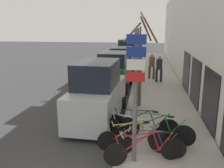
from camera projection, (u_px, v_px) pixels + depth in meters
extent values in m
plane|color=#333335|center=(116.00, 89.00, 15.75)|extent=(80.00, 80.00, 0.00)
cube|color=#ADA89E|center=(156.00, 79.00, 18.09)|extent=(3.20, 32.00, 0.15)
cube|color=silver|center=(183.00, 35.00, 17.12)|extent=(0.20, 32.00, 6.50)
cube|color=black|center=(210.00, 99.00, 9.31)|extent=(0.03, 2.21, 2.21)
cube|color=black|center=(195.00, 82.00, 12.07)|extent=(0.03, 2.21, 2.21)
cube|color=black|center=(186.00, 71.00, 14.83)|extent=(0.03, 2.21, 2.21)
cylinder|color=#595B60|center=(135.00, 99.00, 6.76)|extent=(0.12, 0.12, 3.74)
cube|color=navy|center=(137.00, 39.00, 6.32)|extent=(0.52, 0.02, 0.25)
cube|color=navy|center=(136.00, 52.00, 6.39)|extent=(0.51, 0.02, 0.26)
cube|color=white|center=(136.00, 65.00, 6.47)|extent=(0.49, 0.02, 0.28)
cube|color=red|center=(136.00, 77.00, 6.55)|extent=(0.48, 0.02, 0.25)
cylinder|color=black|center=(116.00, 155.00, 6.86)|extent=(0.65, 0.25, 0.68)
cylinder|color=black|center=(172.00, 149.00, 7.17)|extent=(0.65, 0.25, 0.68)
cylinder|color=red|center=(138.00, 142.00, 6.90)|extent=(0.90, 0.34, 0.56)
cylinder|color=red|center=(141.00, 134.00, 6.86)|extent=(1.04, 0.38, 0.09)
cylinder|color=red|center=(156.00, 141.00, 7.01)|extent=(0.20, 0.10, 0.49)
cylinder|color=red|center=(163.00, 149.00, 7.11)|extent=(0.56, 0.22, 0.08)
cylinder|color=red|center=(166.00, 141.00, 7.07)|extent=(0.42, 0.17, 0.54)
cylinder|color=red|center=(119.00, 145.00, 6.81)|extent=(0.20, 0.09, 0.58)
cube|color=black|center=(159.00, 133.00, 6.97)|extent=(0.22, 0.14, 0.04)
cylinder|color=#99999E|center=(122.00, 135.00, 6.76)|extent=(0.16, 0.42, 0.02)
cylinder|color=black|center=(124.00, 144.00, 7.54)|extent=(0.61, 0.07, 0.60)
cylinder|color=black|center=(176.00, 149.00, 7.27)|extent=(0.61, 0.07, 0.60)
cylinder|color=#1E4799|center=(143.00, 137.00, 7.37)|extent=(0.86, 0.08, 0.50)
cylinder|color=#1E4799|center=(146.00, 131.00, 7.31)|extent=(1.00, 0.09, 0.08)
cylinder|color=#1E4799|center=(160.00, 139.00, 7.29)|extent=(0.19, 0.05, 0.44)
cylinder|color=#1E4799|center=(167.00, 147.00, 7.31)|extent=(0.54, 0.06, 0.07)
cylinder|color=#1E4799|center=(170.00, 141.00, 7.25)|extent=(0.41, 0.05, 0.49)
cylinder|color=#1E4799|center=(127.00, 136.00, 7.47)|extent=(0.19, 0.04, 0.52)
cube|color=black|center=(163.00, 132.00, 7.22)|extent=(0.20, 0.09, 0.04)
cylinder|color=#99999E|center=(129.00, 129.00, 7.40)|extent=(0.05, 0.44, 0.02)
cylinder|color=black|center=(108.00, 141.00, 7.69)|extent=(0.64, 0.22, 0.66)
cylinder|color=black|center=(157.00, 137.00, 7.93)|extent=(0.64, 0.22, 0.66)
cylinder|color=orange|center=(127.00, 131.00, 7.71)|extent=(0.87, 0.29, 0.54)
cylinder|color=orange|center=(129.00, 123.00, 7.67)|extent=(1.00, 0.33, 0.09)
cylinder|color=orange|center=(143.00, 130.00, 7.79)|extent=(0.20, 0.09, 0.47)
cylinder|color=orange|center=(149.00, 137.00, 7.88)|extent=(0.55, 0.19, 0.08)
cylinder|color=orange|center=(152.00, 130.00, 7.84)|extent=(0.41, 0.15, 0.53)
cylinder|color=orange|center=(110.00, 132.00, 7.63)|extent=(0.19, 0.09, 0.57)
cube|color=black|center=(146.00, 123.00, 7.75)|extent=(0.21, 0.13, 0.04)
cylinder|color=#99999E|center=(113.00, 124.00, 7.58)|extent=(0.15, 0.43, 0.02)
cylinder|color=black|center=(113.00, 128.00, 8.63)|extent=(0.61, 0.38, 0.69)
cylinder|color=black|center=(158.00, 142.00, 7.59)|extent=(0.61, 0.38, 0.69)
cylinder|color=#B7B7BC|center=(129.00, 124.00, 8.17)|extent=(0.86, 0.53, 0.57)
cylinder|color=#B7B7BC|center=(131.00, 117.00, 8.06)|extent=(0.99, 0.61, 0.09)
cylinder|color=#B7B7BC|center=(144.00, 129.00, 7.83)|extent=(0.20, 0.14, 0.50)
cylinder|color=#B7B7BC|center=(149.00, 138.00, 7.77)|extent=(0.54, 0.34, 0.08)
cylinder|color=#B7B7BC|center=(152.00, 132.00, 7.66)|extent=(0.41, 0.26, 0.55)
cylinder|color=#B7B7BC|center=(115.00, 120.00, 8.51)|extent=(0.19, 0.13, 0.60)
cube|color=black|center=(146.00, 122.00, 7.72)|extent=(0.21, 0.17, 0.04)
cylinder|color=#99999E|center=(117.00, 113.00, 8.39)|extent=(0.24, 0.39, 0.02)
cylinder|color=black|center=(130.00, 127.00, 8.69)|extent=(0.70, 0.23, 0.71)
cylinder|color=black|center=(184.00, 136.00, 7.98)|extent=(0.70, 0.23, 0.71)
cylinder|color=#197233|center=(150.00, 121.00, 8.35)|extent=(1.00, 0.31, 0.59)
cylinder|color=#197233|center=(153.00, 114.00, 8.26)|extent=(1.17, 0.36, 0.09)
cylinder|color=#197233|center=(168.00, 124.00, 8.12)|extent=(0.22, 0.09, 0.51)
cylinder|color=#197233|center=(174.00, 133.00, 8.10)|extent=(0.63, 0.20, 0.08)
cylinder|color=#197233|center=(178.00, 127.00, 8.01)|extent=(0.47, 0.16, 0.57)
cylinder|color=#197233|center=(133.00, 119.00, 8.59)|extent=(0.22, 0.09, 0.62)
cube|color=black|center=(171.00, 117.00, 8.03)|extent=(0.21, 0.13, 0.04)
cylinder|color=#99999E|center=(135.00, 111.00, 8.48)|extent=(0.14, 0.43, 0.02)
cylinder|color=black|center=(115.00, 124.00, 8.98)|extent=(0.70, 0.11, 0.70)
cylinder|color=black|center=(169.00, 129.00, 8.53)|extent=(0.70, 0.11, 0.70)
cylinder|color=black|center=(135.00, 117.00, 8.73)|extent=(1.06, 0.15, 0.58)
cylinder|color=black|center=(138.00, 110.00, 8.65)|extent=(1.23, 0.17, 0.09)
cylinder|color=black|center=(152.00, 119.00, 8.59)|extent=(0.23, 0.06, 0.50)
cylinder|color=black|center=(159.00, 127.00, 8.60)|extent=(0.67, 0.10, 0.08)
cylinder|color=black|center=(162.00, 121.00, 8.52)|extent=(0.50, 0.08, 0.56)
cylinder|color=black|center=(118.00, 116.00, 8.88)|extent=(0.22, 0.06, 0.61)
cube|color=black|center=(156.00, 112.00, 8.51)|extent=(0.21, 0.10, 0.04)
cylinder|color=#99999E|center=(120.00, 108.00, 8.79)|extent=(0.07, 0.44, 0.02)
cube|color=#B2B7BC|center=(98.00, 101.00, 10.52)|extent=(1.95, 4.64, 1.34)
cube|color=black|center=(97.00, 74.00, 10.07)|extent=(1.67, 2.45, 1.03)
cylinder|color=black|center=(88.00, 101.00, 12.15)|extent=(0.25, 0.64, 0.63)
cylinder|color=black|center=(123.00, 103.00, 11.84)|extent=(0.25, 0.64, 0.63)
cylinder|color=black|center=(67.00, 124.00, 9.44)|extent=(0.25, 0.64, 0.63)
cylinder|color=black|center=(112.00, 127.00, 9.14)|extent=(0.25, 0.64, 0.63)
cube|color=#144728|center=(114.00, 75.00, 15.66)|extent=(1.97, 4.34, 1.34)
cube|color=black|center=(114.00, 59.00, 15.25)|extent=(1.69, 2.29, 0.80)
cylinder|color=black|center=(105.00, 78.00, 17.20)|extent=(0.25, 0.69, 0.68)
cylinder|color=black|center=(131.00, 79.00, 16.89)|extent=(0.25, 0.69, 0.68)
cylinder|color=black|center=(96.00, 88.00, 14.67)|extent=(0.25, 0.69, 0.68)
cylinder|color=black|center=(126.00, 89.00, 14.36)|extent=(0.25, 0.69, 0.68)
cube|color=#51565B|center=(122.00, 63.00, 21.04)|extent=(1.89, 4.73, 1.17)
cube|color=black|center=(122.00, 52.00, 20.63)|extent=(1.68, 2.47, 0.78)
cylinder|color=black|center=(113.00, 65.00, 22.67)|extent=(0.23, 0.64, 0.63)
cylinder|color=black|center=(133.00, 66.00, 22.45)|extent=(0.23, 0.64, 0.63)
cylinder|color=black|center=(108.00, 71.00, 19.85)|extent=(0.23, 0.64, 0.63)
cylinder|color=black|center=(132.00, 72.00, 19.63)|extent=(0.23, 0.64, 0.63)
cube|color=navy|center=(127.00, 54.00, 26.35)|extent=(1.87, 4.45, 1.39)
cube|color=black|center=(127.00, 44.00, 25.92)|extent=(1.66, 2.32, 0.85)
cylinder|color=black|center=(120.00, 57.00, 27.93)|extent=(0.23, 0.67, 0.67)
cylinder|color=black|center=(136.00, 58.00, 27.68)|extent=(0.23, 0.67, 0.67)
cylinder|color=black|center=(117.00, 61.00, 25.29)|extent=(0.23, 0.67, 0.67)
cylinder|color=black|center=(135.00, 61.00, 25.03)|extent=(0.23, 0.67, 0.67)
cylinder|color=#1E2338|center=(157.00, 76.00, 16.89)|extent=(0.16, 0.16, 0.87)
cylinder|color=#1E2338|center=(161.00, 76.00, 16.88)|extent=(0.16, 0.16, 0.87)
cylinder|color=#26262D|center=(159.00, 64.00, 16.71)|extent=(0.40, 0.40, 0.69)
sphere|color=tan|center=(160.00, 57.00, 16.60)|extent=(0.23, 0.23, 0.23)
cylinder|color=#4C3D2D|center=(149.00, 73.00, 17.91)|extent=(0.17, 0.17, 0.88)
cylinder|color=#4C3D2D|center=(154.00, 73.00, 17.77)|extent=(0.17, 0.17, 0.88)
cylinder|color=brown|center=(152.00, 62.00, 17.65)|extent=(0.41, 0.41, 0.70)
sphere|color=tan|center=(152.00, 55.00, 17.54)|extent=(0.24, 0.24, 0.24)
cylinder|color=brown|center=(139.00, 75.00, 11.68)|extent=(0.21, 0.21, 3.07)
cylinder|color=brown|center=(149.00, 27.00, 10.85)|extent=(0.84, 0.68, 1.33)
cylinder|color=brown|center=(146.00, 29.00, 11.47)|extent=(0.60, 0.74, 1.14)
cylinder|color=brown|center=(132.00, 32.00, 10.97)|extent=(0.80, 0.72, 0.89)
cylinder|color=brown|center=(140.00, 35.00, 10.98)|extent=(0.08, 0.61, 0.69)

